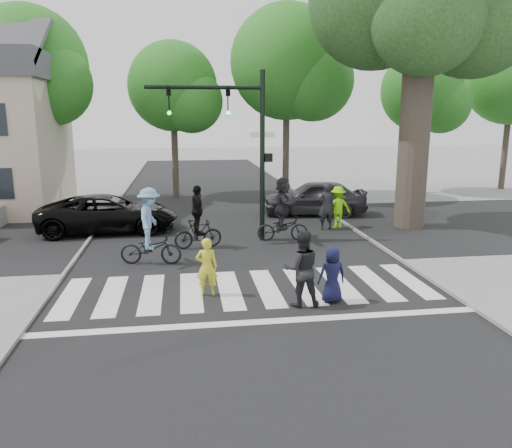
{
  "coord_description": "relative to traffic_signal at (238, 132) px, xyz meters",
  "views": [
    {
      "loc": [
        -1.62,
        -11.36,
        4.47
      ],
      "look_at": [
        0.5,
        3.0,
        1.3
      ],
      "focal_mm": 35.0,
      "sensor_mm": 36.0,
      "label": 1
    }
  ],
  "objects": [
    {
      "name": "road_cross",
      "position": [
        -0.35,
        1.8,
        -3.89
      ],
      "size": [
        70.0,
        10.0,
        0.01
      ],
      "primitive_type": "cube",
      "color": "black",
      "rests_on": "ground"
    },
    {
      "name": "bystander_dark",
      "position": [
        3.61,
        1.26,
        -2.96
      ],
      "size": [
        0.73,
        0.52,
        1.88
      ],
      "primitive_type": "imported",
      "rotation": [
        0.0,
        0.0,
        3.24
      ],
      "color": "black",
      "rests_on": "ground"
    },
    {
      "name": "bg_tree_1",
      "position": [
        -9.06,
        9.28,
        2.75
      ],
      "size": [
        6.09,
        5.8,
        9.8
      ],
      "color": "brown",
      "rests_on": "ground"
    },
    {
      "name": "bg_tree_3",
      "position": [
        3.95,
        9.07,
        3.04
      ],
      "size": [
        6.3,
        6.0,
        10.2
      ],
      "color": "brown",
      "rests_on": "ground"
    },
    {
      "name": "traffic_signal",
      "position": [
        0.0,
        0.0,
        0.0
      ],
      "size": [
        4.45,
        0.29,
        6.0
      ],
      "color": "black",
      "rests_on": "ground"
    },
    {
      "name": "bg_tree_4",
      "position": [
        11.88,
        9.93,
        1.73
      ],
      "size": [
        4.83,
        4.6,
        8.15
      ],
      "color": "brown",
      "rests_on": "ground"
    },
    {
      "name": "cyclist_left",
      "position": [
        -3.0,
        -2.52,
        -2.88
      ],
      "size": [
        1.94,
        1.3,
        2.36
      ],
      "color": "black",
      "rests_on": "ground"
    },
    {
      "name": "pedestrian_child",
      "position": [
        1.53,
        -6.42,
        -3.21
      ],
      "size": [
        0.7,
        0.47,
        1.39
      ],
      "primitive_type": "imported",
      "rotation": [
        0.0,
        0.0,
        3.19
      ],
      "color": "#131435",
      "rests_on": "ground"
    },
    {
      "name": "cyclist_mid",
      "position": [
        -1.51,
        -0.82,
        -3.01
      ],
      "size": [
        1.72,
        1.08,
        2.17
      ],
      "color": "black",
      "rests_on": "ground"
    },
    {
      "name": "bg_tree_2",
      "position": [
        -2.11,
        10.42,
        1.88
      ],
      "size": [
        5.04,
        4.8,
        8.4
      ],
      "color": "brown",
      "rests_on": "ground"
    },
    {
      "name": "curb_right",
      "position": [
        4.7,
        -1.2,
        -3.85
      ],
      "size": [
        0.1,
        70.0,
        0.1
      ],
      "primitive_type": "cube",
      "color": "gray",
      "rests_on": "ground"
    },
    {
      "name": "car_grey",
      "position": [
        3.95,
        4.28,
        -3.1
      ],
      "size": [
        4.93,
        2.58,
        1.6
      ],
      "primitive_type": "imported",
      "rotation": [
        0.0,
        0.0,
        -1.72
      ],
      "color": "#2E2E32",
      "rests_on": "ground"
    },
    {
      "name": "bystander_hivis",
      "position": [
        4.2,
        1.57,
        -3.06
      ],
      "size": [
        1.09,
        0.63,
        1.69
      ],
      "primitive_type": "imported",
      "rotation": [
        0.0,
        0.0,
        3.15
      ],
      "color": "#79E109",
      "rests_on": "ground"
    },
    {
      "name": "ground",
      "position": [
        -0.35,
        -6.2,
        -3.9
      ],
      "size": [
        120.0,
        120.0,
        0.0
      ],
      "primitive_type": "plane",
      "color": "gray",
      "rests_on": "ground"
    },
    {
      "name": "pedestrian_adult",
      "position": [
        0.74,
        -6.55,
        -2.98
      ],
      "size": [
        0.91,
        0.72,
        1.85
      ],
      "primitive_type": "imported",
      "rotation": [
        0.0,
        0.0,
        3.12
      ],
      "color": "black",
      "rests_on": "ground"
    },
    {
      "name": "pedestrian_woman",
      "position": [
        -1.45,
        -5.52,
        -3.15
      ],
      "size": [
        0.56,
        0.39,
        1.5
      ],
      "primitive_type": "imported",
      "rotation": [
        0.0,
        0.0,
        3.09
      ],
      "color": "gold",
      "rests_on": "ground"
    },
    {
      "name": "car_suv",
      "position": [
        -4.89,
        2.11,
        -3.17
      ],
      "size": [
        5.4,
        2.69,
        1.47
      ],
      "primitive_type": "imported",
      "rotation": [
        0.0,
        0.0,
        1.62
      ],
      "color": "black",
      "rests_on": "ground"
    },
    {
      "name": "road_stem",
      "position": [
        -0.35,
        -1.2,
        -3.9
      ],
      "size": [
        10.0,
        70.0,
        0.01
      ],
      "primitive_type": "cube",
      "color": "black",
      "rests_on": "ground"
    },
    {
      "name": "cyclist_right",
      "position": [
        1.56,
        -0.26,
        -2.87
      ],
      "size": [
        1.89,
        1.76,
        2.32
      ],
      "color": "black",
      "rests_on": "ground"
    },
    {
      "name": "crosswalk",
      "position": [
        -0.35,
        -5.54,
        -3.89
      ],
      "size": [
        10.0,
        3.85,
        0.01
      ],
      "color": "silver",
      "rests_on": "ground"
    },
    {
      "name": "curb_left",
      "position": [
        -5.4,
        -1.2,
        -3.85
      ],
      "size": [
        0.1,
        70.0,
        0.1
      ],
      "primitive_type": "cube",
      "color": "gray",
      "rests_on": "ground"
    }
  ]
}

